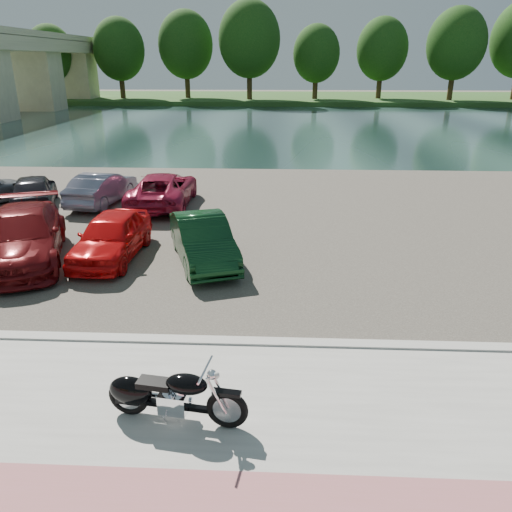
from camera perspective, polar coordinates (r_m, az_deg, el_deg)
The scene contains 14 objects.
ground at distance 8.94m, azimuth -6.23°, elevation -16.81°, with size 200.00×200.00×0.00m, color #595447.
promenade at distance 8.16m, azimuth -7.36°, elevation -20.85°, with size 60.00×6.00×0.10m, color #9C9A93.
kerb at distance 10.53m, azimuth -4.61°, elevation -9.79°, with size 60.00×0.30×0.14m, color #9C9A93.
parking_lot at distance 18.79m, azimuth -1.26°, elevation 4.40°, with size 60.00×18.00×0.04m, color #3E3832.
river at distance 47.27m, azimuth 1.19°, elevation 14.70°, with size 120.00×40.00×0.00m, color #172A29.
far_bank at distance 79.11m, azimuth 1.87°, elevation 17.61°, with size 120.00×24.00×0.60m, color #2A4B1A.
far_trees at distance 72.81m, azimuth 5.58°, elevation 22.86°, with size 70.25×10.68×12.52m.
motorcycle at distance 8.36m, azimuth -10.52°, elevation -15.30°, with size 2.32×0.78×1.05m.
car_3 at distance 15.90m, azimuth -25.09°, elevation 2.05°, with size 2.11×5.18×1.50m, color #5D0D0F.
car_4 at distance 15.25m, azimuth -16.21°, elevation 2.19°, with size 1.59×3.96×1.35m, color red.
car_5 at distance 14.46m, azimuth -6.09°, elevation 1.86°, with size 1.41×4.05×1.34m, color #0E3417.
car_8 at distance 21.87m, azimuth -24.05°, elevation 6.85°, with size 1.58×3.92×1.34m, color black.
car_9 at distance 21.41m, azimuth -17.19°, elevation 7.42°, with size 1.37×3.93×1.30m, color slate.
car_10 at distance 20.48m, azimuth -10.59°, elevation 7.49°, with size 2.24×4.85×1.35m, color maroon.
Camera 1 is at (1.26, -6.93, 5.51)m, focal length 35.00 mm.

